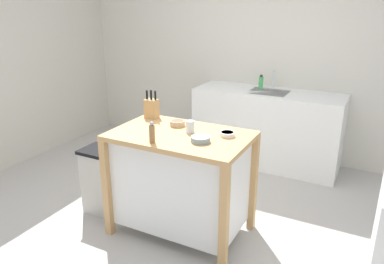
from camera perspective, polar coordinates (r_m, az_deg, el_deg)
The scene contains 14 objects.
ground_plane at distance 3.45m, azimuth -2.64°, elevation -13.84°, with size 5.82×5.82×0.00m, color #ADA8A0.
wall_back at distance 4.79m, azimuth 9.61°, elevation 12.08°, with size 4.82×0.10×2.60m, color beige.
wall_left at distance 5.06m, azimuth -23.28°, elevation 11.18°, with size 0.10×2.63×2.60m, color beige.
kitchen_island at distance 3.12m, azimuth -1.70°, elevation -7.08°, with size 1.10×0.70×0.90m.
knife_block at distance 3.35m, azimuth -6.20°, elevation 3.65°, with size 0.11×0.09×0.25m.
bowl_stoneware_deep at distance 2.78m, azimuth 1.31°, elevation -1.08°, with size 0.15×0.15×0.04m.
bowl_ceramic_small at distance 3.14m, azimuth -2.25°, elevation 1.38°, with size 0.13×0.13×0.04m.
bowl_ceramic_wide at distance 2.91m, azimuth 5.42°, elevation -0.29°, with size 0.12×0.12×0.03m.
drinking_cup at distance 2.97m, azimuth -0.29°, elevation 0.80°, with size 0.07×0.07×0.10m.
pepper_grinder at distance 2.77m, azimuth -6.14°, elevation -0.12°, with size 0.04×0.04×0.16m.
trash_bin at distance 3.58m, azimuth -13.34°, elevation -7.27°, with size 0.36×0.28×0.63m.
sink_counter at distance 4.56m, azimuth 11.31°, elevation 0.63°, with size 1.71×0.60×0.90m.
sink_faucet at distance 4.55m, azimuth 12.29°, elevation 7.77°, with size 0.02×0.02×0.22m.
bottle_hand_soap at distance 4.56m, azimuth 10.49°, elevation 7.47°, with size 0.05×0.05×0.17m.
Camera 1 is at (1.46, -2.49, 1.90)m, focal length 34.92 mm.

